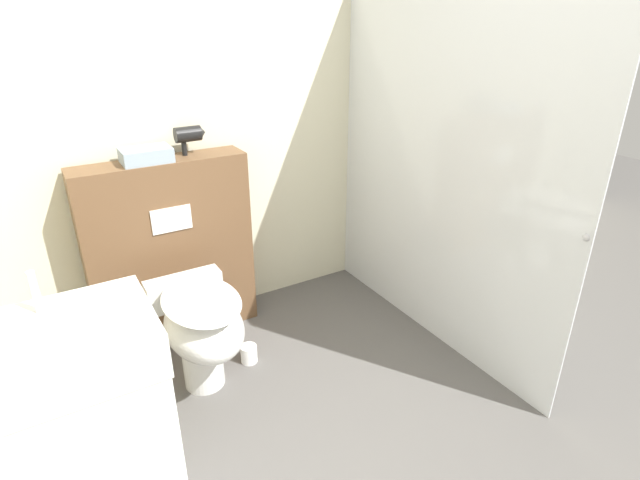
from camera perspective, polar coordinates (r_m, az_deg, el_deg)
name	(u,v)px	position (r m, az deg, el deg)	size (l,w,h in m)	color
wall_back	(235,117)	(3.14, -9.73, 13.66)	(8.00, 0.06, 2.50)	beige
partition_panel	(171,251)	(3.06, -16.64, -1.24)	(0.94, 0.23, 1.10)	brown
shower_glass	(440,174)	(2.86, 13.61, 7.30)	(0.04, 1.82, 2.02)	silver
toilet	(201,327)	(2.61, -13.39, -9.67)	(0.40, 0.63, 0.58)	white
sink_vanity	(78,455)	(1.96, -25.88, -21.25)	(0.60, 0.41, 1.14)	white
hair_drier	(189,135)	(2.91, -14.70, 11.57)	(0.17, 0.08, 0.16)	black
folded_towel	(146,155)	(2.84, -19.26, 9.15)	(0.26, 0.18, 0.08)	#8C9EAD
spare_toilet_roll	(249,354)	(2.95, -8.13, -12.75)	(0.09, 0.09, 0.10)	white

